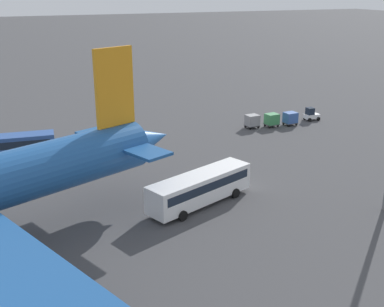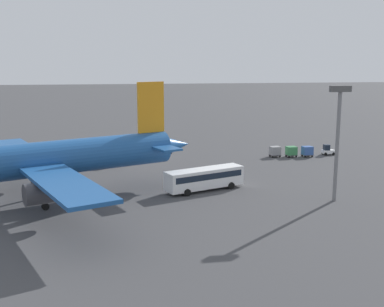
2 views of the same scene
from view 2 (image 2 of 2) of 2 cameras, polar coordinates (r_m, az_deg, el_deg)
ground_plane at (r=95.20m, az=-3.99°, el=-0.31°), size 600.00×600.00×0.00m
airplane at (r=64.97m, az=-19.18°, el=-0.94°), size 47.38×41.59×15.57m
shuttle_bus_near at (r=88.92m, az=-12.41°, el=-0.04°), size 12.90×3.93×3.32m
shuttle_bus_far at (r=69.78m, az=1.50°, el=-2.84°), size 12.21×7.02×3.18m
baggage_tug at (r=99.78m, az=15.78°, el=0.38°), size 2.43×1.67×2.10m
worker_person at (r=97.23m, az=-2.49°, el=0.47°), size 0.38×0.38×1.74m
cargo_cart_blue at (r=96.71m, az=13.51°, el=0.31°), size 2.14×1.86×2.06m
cargo_cart_green at (r=95.87m, az=11.69°, el=0.30°), size 2.14×1.86×2.06m
cargo_cart_grey at (r=95.30m, az=9.81°, el=0.30°), size 2.14×1.86×2.06m
light_pole at (r=65.85m, az=16.93°, el=2.67°), size 2.80×0.70×15.38m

